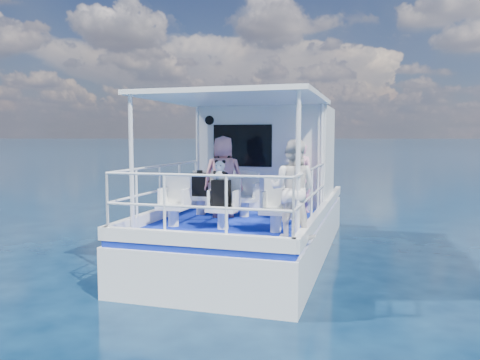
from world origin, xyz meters
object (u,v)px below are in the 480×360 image
passenger_port_fwd (223,177)px  panda (220,170)px  passenger_stbd_aft (293,189)px  backpack_center (221,193)px

passenger_port_fwd → panda: size_ratio=4.70×
passenger_port_fwd → passenger_stbd_aft: (1.61, -1.53, -0.03)m
passenger_port_fwd → passenger_stbd_aft: size_ratio=1.04×
backpack_center → panda: (-0.02, 0.02, 0.39)m
passenger_stbd_aft → panda: (-1.28, 0.37, 0.24)m
backpack_center → panda: size_ratio=1.34×
passenger_port_fwd → backpack_center: 1.24m
passenger_port_fwd → backpack_center: passenger_port_fwd is taller
passenger_port_fwd → passenger_stbd_aft: bearing=121.2°
passenger_port_fwd → panda: bearing=90.6°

